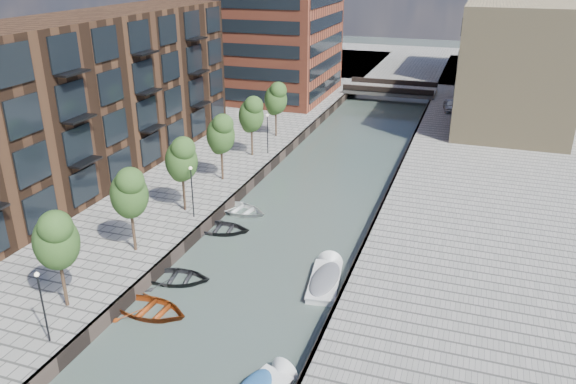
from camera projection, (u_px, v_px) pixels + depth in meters
The scene contains 25 objects.
water at pixel (336, 170), 55.45m from camera, with size 300.00×300.00×0.00m, color #38473F.
quay_left at pixel (40, 132), 66.03m from camera, with size 60.00×140.00×1.00m, color gray.
quay_right at pixel (509, 186), 50.46m from camera, with size 20.00×140.00×1.00m, color gray.
quay_wall_left at pixel (278, 159), 57.08m from camera, with size 0.25×140.00×1.00m, color #332823.
quay_wall_right at pixel (398, 173), 53.42m from camera, with size 0.25×140.00×1.00m, color #332823.
far_closure at pixel (414, 64), 107.55m from camera, with size 80.00×40.00×1.00m, color gray.
apartment_block at pixel (91, 98), 49.62m from camera, with size 8.00×38.00×14.00m, color #331F13.
tan_block_near at pixel (515, 61), 66.73m from camera, with size 12.00×25.00×14.00m, color #99845E.
tan_block_far at pixel (511, 28), 89.00m from camera, with size 12.00×20.00×16.00m, color #99845E.
bridge at pixel (390, 90), 82.80m from camera, with size 13.00×6.00×1.30m.
tree_1 at pixel (56, 238), 30.65m from camera, with size 2.50×2.50×5.95m.
tree_2 at pixel (129, 192), 36.76m from camera, with size 2.50×2.50×5.95m.
tree_3 at pixel (181, 158), 42.86m from camera, with size 2.50×2.50×5.95m.
tree_4 at pixel (221, 133), 48.96m from camera, with size 2.50×2.50×5.95m.
tree_5 at pixel (251, 113), 55.06m from camera, with size 2.50×2.50×5.95m.
tree_6 at pixel (276, 98), 61.16m from camera, with size 2.50×2.50×5.95m.
lamp_0 at pixel (42, 300), 28.35m from camera, with size 0.24×0.24×4.12m.
lamp_1 at pixel (192, 187), 42.29m from camera, with size 0.24×0.24×4.12m.
lamp_2 at pixel (267, 129), 56.24m from camera, with size 0.24×0.24×4.12m.
sloop_1 at pixel (176, 281), 36.59m from camera, with size 3.24×4.54×0.94m, color black.
sloop_2 at pixel (150, 313), 33.30m from camera, with size 3.46×4.85×1.00m, color maroon.
sloop_3 at pixel (239, 212), 46.36m from camera, with size 3.48×4.87×1.01m, color silver.
sloop_4 at pixel (220, 231), 43.17m from camera, with size 3.32×4.64×0.96m, color black.
motorboat_4 at pixel (326, 278), 36.50m from camera, with size 2.53×5.50×1.77m.
car at pixel (451, 105), 72.80m from camera, with size 1.67×4.15×1.41m, color silver.
Camera 1 is at (12.39, -10.66, 19.54)m, focal length 35.00 mm.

